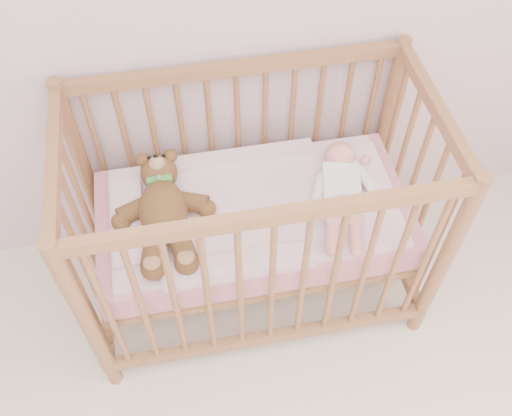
{
  "coord_description": "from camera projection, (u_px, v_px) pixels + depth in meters",
  "views": [
    {
      "loc": [
        0.0,
        0.26,
        2.31
      ],
      "look_at": [
        0.25,
        1.55,
        0.62
      ],
      "focal_mm": 40.0,
      "sensor_mm": 36.0,
      "label": 1
    }
  ],
  "objects": [
    {
      "name": "crib",
      "position": [
        254.0,
        217.0,
        2.26
      ],
      "size": [
        1.36,
        0.76,
        1.0
      ],
      "primitive_type": null,
      "color": "#9E6B43",
      "rests_on": "floor"
    },
    {
      "name": "mattress",
      "position": [
        254.0,
        219.0,
        2.27
      ],
      "size": [
        1.22,
        0.62,
        0.13
      ],
      "primitive_type": "cube",
      "color": "pink",
      "rests_on": "crib"
    },
    {
      "name": "blanket",
      "position": [
        254.0,
        207.0,
        2.21
      ],
      "size": [
        1.1,
        0.58,
        0.06
      ],
      "primitive_type": null,
      "color": "pink",
      "rests_on": "mattress"
    },
    {
      "name": "baby",
      "position": [
        341.0,
        186.0,
        2.18
      ],
      "size": [
        0.38,
        0.59,
        0.13
      ],
      "primitive_type": null,
      "rotation": [
        0.0,
        0.0,
        -0.23
      ],
      "color": "white",
      "rests_on": "blanket"
    },
    {
      "name": "teddy_bear",
      "position": [
        163.0,
        211.0,
        2.09
      ],
      "size": [
        0.4,
        0.57,
        0.16
      ],
      "primitive_type": null,
      "rotation": [
        0.0,
        0.0,
        0.0
      ],
      "color": "brown",
      "rests_on": "blanket"
    }
  ]
}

